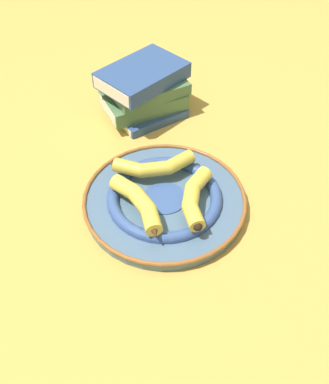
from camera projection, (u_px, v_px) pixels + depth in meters
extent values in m
plane|color=gold|center=(169.00, 212.00, 0.96)|extent=(2.80, 2.80, 0.00)
cylinder|color=slate|center=(164.00, 202.00, 0.96)|extent=(0.34, 0.34, 0.02)
torus|color=#385699|center=(164.00, 197.00, 0.95)|extent=(0.24, 0.24, 0.02)
cylinder|color=#385699|center=(164.00, 198.00, 0.95)|extent=(0.09, 0.09, 0.00)
torus|color=#995B28|center=(164.00, 198.00, 0.95)|extent=(0.35, 0.35, 0.01)
cylinder|color=yellow|center=(151.00, 220.00, 0.87)|extent=(0.04, 0.06, 0.03)
cylinder|color=yellow|center=(141.00, 201.00, 0.90)|extent=(0.05, 0.06, 0.03)
cylinder|color=yellow|center=(125.00, 187.00, 0.93)|extent=(0.06, 0.06, 0.03)
sphere|color=yellow|center=(149.00, 210.00, 0.88)|extent=(0.03, 0.03, 0.03)
sphere|color=yellow|center=(135.00, 193.00, 0.92)|extent=(0.03, 0.03, 0.03)
cone|color=#472D19|center=(154.00, 231.00, 0.85)|extent=(0.03, 0.03, 0.03)
sphere|color=black|center=(115.00, 181.00, 0.94)|extent=(0.02, 0.02, 0.02)
cylinder|color=gold|center=(128.00, 167.00, 0.97)|extent=(0.07, 0.06, 0.03)
cylinder|color=gold|center=(155.00, 169.00, 0.97)|extent=(0.06, 0.03, 0.03)
cylinder|color=gold|center=(180.00, 162.00, 0.98)|extent=(0.07, 0.06, 0.03)
sphere|color=gold|center=(141.00, 171.00, 0.96)|extent=(0.03, 0.03, 0.03)
sphere|color=gold|center=(169.00, 167.00, 0.97)|extent=(0.03, 0.03, 0.03)
cone|color=#472D19|center=(115.00, 164.00, 0.98)|extent=(0.04, 0.03, 0.02)
sphere|color=black|center=(191.00, 156.00, 1.00)|extent=(0.02, 0.02, 0.02)
cylinder|color=yellow|center=(199.00, 180.00, 0.94)|extent=(0.06, 0.06, 0.03)
cylinder|color=yellow|center=(191.00, 197.00, 0.91)|extent=(0.05, 0.06, 0.03)
cylinder|color=yellow|center=(194.00, 216.00, 0.87)|extent=(0.04, 0.06, 0.03)
sphere|color=yellow|center=(193.00, 188.00, 0.93)|extent=(0.03, 0.03, 0.03)
sphere|color=yellow|center=(190.00, 207.00, 0.89)|extent=(0.03, 0.03, 0.03)
cone|color=#472D19|center=(205.00, 173.00, 0.96)|extent=(0.04, 0.04, 0.02)
sphere|color=black|center=(198.00, 227.00, 0.86)|extent=(0.02, 0.02, 0.02)
cube|color=#2D4C84|center=(146.00, 110.00, 1.19)|extent=(0.22, 0.21, 0.02)
cube|color=white|center=(145.00, 110.00, 1.19)|extent=(0.21, 0.20, 0.02)
cube|color=#4C754C|center=(144.00, 100.00, 1.17)|extent=(0.23, 0.18, 0.04)
cube|color=white|center=(142.00, 101.00, 1.16)|extent=(0.22, 0.17, 0.03)
cube|color=#4C754C|center=(149.00, 88.00, 1.14)|extent=(0.22, 0.18, 0.03)
cube|color=white|center=(147.00, 89.00, 1.14)|extent=(0.21, 0.16, 0.02)
cube|color=#2D4C84|center=(143.00, 75.00, 1.12)|extent=(0.25, 0.24, 0.04)
cube|color=white|center=(141.00, 76.00, 1.12)|extent=(0.24, 0.22, 0.03)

